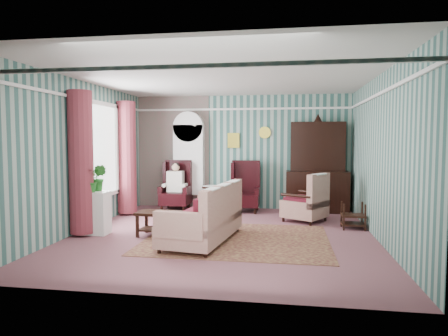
% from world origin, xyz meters
% --- Properties ---
extents(floor, '(6.00, 6.00, 0.00)m').
position_xyz_m(floor, '(0.00, 0.00, 0.00)').
color(floor, '#824B4F').
rests_on(floor, ground).
extents(room_shell, '(5.53, 6.02, 2.91)m').
position_xyz_m(room_shell, '(-0.62, 0.18, 2.01)').
color(room_shell, '#335E57').
rests_on(room_shell, ground).
extents(bookcase, '(0.80, 0.28, 2.24)m').
position_xyz_m(bookcase, '(-1.35, 2.84, 1.12)').
color(bookcase, silver).
rests_on(bookcase, floor).
extents(dresser_hutch, '(1.50, 0.56, 2.36)m').
position_xyz_m(dresser_hutch, '(1.90, 2.72, 1.18)').
color(dresser_hutch, black).
rests_on(dresser_hutch, floor).
extents(wingback_left, '(0.76, 0.80, 1.25)m').
position_xyz_m(wingback_left, '(-1.60, 2.45, 0.62)').
color(wingback_left, black).
rests_on(wingback_left, floor).
extents(wingback_right, '(0.76, 0.80, 1.25)m').
position_xyz_m(wingback_right, '(0.15, 2.45, 0.62)').
color(wingback_right, black).
rests_on(wingback_right, floor).
extents(seated_woman, '(0.44, 0.40, 1.18)m').
position_xyz_m(seated_woman, '(-1.60, 2.45, 0.59)').
color(seated_woman, silver).
rests_on(seated_woman, floor).
extents(round_side_table, '(0.50, 0.50, 0.60)m').
position_xyz_m(round_side_table, '(-0.70, 2.60, 0.30)').
color(round_side_table, black).
rests_on(round_side_table, floor).
extents(nest_table, '(0.45, 0.38, 0.54)m').
position_xyz_m(nest_table, '(2.47, 0.90, 0.27)').
color(nest_table, black).
rests_on(nest_table, floor).
extents(plant_stand, '(0.55, 0.35, 0.80)m').
position_xyz_m(plant_stand, '(-2.40, -0.30, 0.40)').
color(plant_stand, silver).
rests_on(plant_stand, floor).
extents(rug, '(3.20, 2.60, 0.01)m').
position_xyz_m(rug, '(0.30, -0.30, 0.01)').
color(rug, '#4B1F19').
rests_on(rug, floor).
extents(sofa, '(1.20, 2.15, 1.00)m').
position_xyz_m(sofa, '(-0.28, -0.54, 0.50)').
color(sofa, '#B7A58E').
rests_on(sofa, floor).
extents(floral_armchair, '(1.07, 1.12, 1.08)m').
position_xyz_m(floral_armchair, '(1.55, 1.50, 0.54)').
color(floral_armchair, '#B6AD8D').
rests_on(floral_armchair, floor).
extents(coffee_table, '(0.89, 0.55, 0.45)m').
position_xyz_m(coffee_table, '(-1.11, -0.26, 0.22)').
color(coffee_table, black).
rests_on(coffee_table, floor).
extents(potted_plant_a, '(0.47, 0.43, 0.44)m').
position_xyz_m(potted_plant_a, '(-2.39, -0.40, 1.02)').
color(potted_plant_a, '#22591B').
rests_on(potted_plant_a, plant_stand).
extents(potted_plant_b, '(0.28, 0.22, 0.50)m').
position_xyz_m(potted_plant_b, '(-2.34, -0.18, 1.05)').
color(potted_plant_b, '#1A551A').
rests_on(potted_plant_b, plant_stand).
extents(potted_plant_c, '(0.26, 0.26, 0.38)m').
position_xyz_m(potted_plant_c, '(-2.49, -0.23, 0.99)').
color(potted_plant_c, '#1A551A').
rests_on(potted_plant_c, plant_stand).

